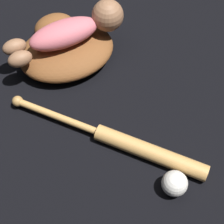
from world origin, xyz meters
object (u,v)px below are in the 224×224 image
baseball_glove (65,47)px  baby_figure (74,29)px  baseball (175,183)px  baseball_bat (131,145)px

baseball_glove → baby_figure: size_ratio=0.82×
baby_figure → baseball: (0.09, -0.55, -0.09)m
baby_figure → baseball_bat: (0.03, -0.39, -0.10)m
baby_figure → baseball: 0.56m
baby_figure → baseball_glove: bearing=154.0°
baseball_glove → baseball: baseball_glove is taller
baseball_glove → baseball: size_ratio=4.61×
baseball_bat → baseball_glove: bearing=99.0°
baby_figure → baseball: size_ratio=5.63×
baseball_bat → baseball: (0.06, -0.15, 0.01)m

